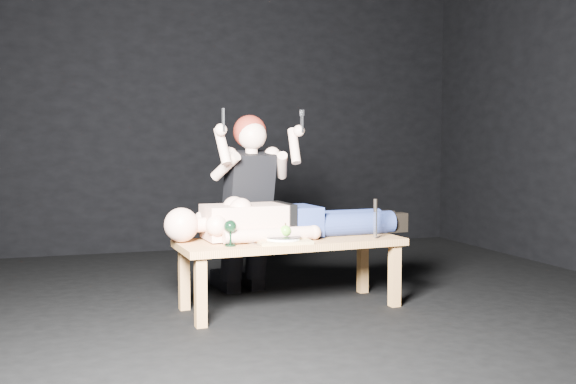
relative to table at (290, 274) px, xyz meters
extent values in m
plane|color=black|center=(0.17, 0.07, -0.23)|extent=(5.00, 5.00, 0.00)
plane|color=black|center=(0.17, 2.57, 1.27)|extent=(5.00, 0.00, 5.00)
cube|color=#CF884E|center=(0.00, 0.00, 0.00)|extent=(1.47, 0.64, 0.45)
cube|color=tan|center=(-0.09, -0.14, 0.23)|extent=(0.33, 0.25, 0.02)
cylinder|color=white|center=(-0.09, -0.14, 0.25)|extent=(0.23, 0.23, 0.02)
sphere|color=green|center=(-0.08, -0.13, 0.30)|extent=(0.07, 0.07, 0.07)
cube|color=#B2B2B7|center=(-0.28, -0.17, 0.23)|extent=(0.08, 0.14, 0.01)
cube|color=#B2B2B7|center=(0.02, -0.14, 0.23)|extent=(0.05, 0.15, 0.01)
cube|color=#B2B2B7|center=(0.01, -0.08, 0.23)|extent=(0.08, 0.14, 0.01)
camera|label=1|loc=(-1.25, -3.83, 0.81)|focal=39.43mm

